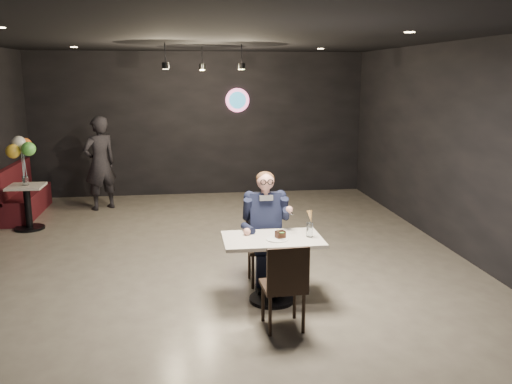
{
  "coord_description": "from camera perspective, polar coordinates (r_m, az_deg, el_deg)",
  "views": [
    {
      "loc": [
        -0.38,
        -7.06,
        2.53
      ],
      "look_at": [
        0.48,
        -0.76,
        1.15
      ],
      "focal_mm": 38.0,
      "sensor_mm": 36.0,
      "label": 1
    }
  ],
  "objects": [
    {
      "name": "balloon_vase",
      "position": [
        9.65,
        -23.1,
        1.1
      ],
      "size": [
        0.1,
        0.1,
        0.15
      ],
      "primitive_type": "cylinder",
      "color": "silver",
      "rests_on": "side_table"
    },
    {
      "name": "booth_bench",
      "position": [
        10.74,
        -23.12,
        0.2
      ],
      "size": [
        0.47,
        1.87,
        0.94
      ],
      "primitive_type": "cube",
      "color": "#430E17",
      "rests_on": "floor"
    },
    {
      "name": "chair_far",
      "position": [
        6.66,
        0.94,
        -5.84
      ],
      "size": [
        0.42,
        0.46,
        0.92
      ],
      "primitive_type": "cube",
      "color": "black",
      "rests_on": "floor"
    },
    {
      "name": "seated_man",
      "position": [
        6.58,
        0.95,
        -3.69
      ],
      "size": [
        0.6,
        0.8,
        1.44
      ],
      "primitive_type": "cube",
      "color": "black",
      "rests_on": "floor"
    },
    {
      "name": "cake_slice",
      "position": [
        6.0,
        2.58,
        -4.51
      ],
      "size": [
        0.12,
        0.11,
        0.07
      ],
      "primitive_type": "cube",
      "rotation": [
        0.0,
        0.0,
        0.35
      ],
      "color": "black",
      "rests_on": "dessert_plate"
    },
    {
      "name": "main_table",
      "position": [
        6.17,
        1.72,
        -8.16
      ],
      "size": [
        1.1,
        0.7,
        0.75
      ],
      "primitive_type": "cube",
      "color": "white",
      "rests_on": "floor"
    },
    {
      "name": "floor",
      "position": [
        7.51,
        -4.47,
        -7.46
      ],
      "size": [
        9.0,
        9.0,
        0.0
      ],
      "primitive_type": "plane",
      "color": "slate",
      "rests_on": "ground"
    },
    {
      "name": "wafer_cone",
      "position": [
        6.01,
        5.74,
        -2.56
      ],
      "size": [
        0.08,
        0.08,
        0.13
      ],
      "primitive_type": "cone",
      "rotation": [
        0.0,
        0.0,
        0.26
      ],
      "color": "tan",
      "rests_on": "sundae_glass"
    },
    {
      "name": "chair_near",
      "position": [
        5.54,
        2.86,
        -9.68
      ],
      "size": [
        0.45,
        0.48,
        0.92
      ],
      "primitive_type": "cube",
      "rotation": [
        0.0,
        0.0,
        0.06
      ],
      "color": "black",
      "rests_on": "floor"
    },
    {
      "name": "wall_sign",
      "position": [
        11.6,
        -1.97,
        9.64
      ],
      "size": [
        0.5,
        0.06,
        0.5
      ],
      "primitive_type": null,
      "color": "pink",
      "rests_on": "floor"
    },
    {
      "name": "side_table",
      "position": [
        9.75,
        -22.86,
        -1.66
      ],
      "size": [
        0.55,
        0.55,
        0.69
      ],
      "primitive_type": "cube",
      "color": "white",
      "rests_on": "floor"
    },
    {
      "name": "pendant_lights",
      "position": [
        9.07,
        -5.56,
        14.42
      ],
      "size": [
        1.4,
        1.2,
        0.36
      ],
      "primitive_type": "cube",
      "color": "black",
      "rests_on": "floor"
    },
    {
      "name": "sundae_glass",
      "position": [
        6.09,
        5.66,
        -3.98
      ],
      "size": [
        0.07,
        0.07,
        0.16
      ],
      "primitive_type": "cylinder",
      "color": "silver",
      "rests_on": "main_table"
    },
    {
      "name": "balloon_bunch",
      "position": [
        9.59,
        -23.31,
        3.57
      ],
      "size": [
        0.42,
        0.42,
        0.69
      ],
      "primitive_type": "cube",
      "color": "yellow",
      "rests_on": "balloon_vase"
    },
    {
      "name": "mint_leaf",
      "position": [
        5.92,
        2.75,
        -4.29
      ],
      "size": [
        0.06,
        0.04,
        0.01
      ],
      "primitive_type": "ellipsoid",
      "color": "#287D2A",
      "rests_on": "cake_slice"
    },
    {
      "name": "passerby",
      "position": [
        10.67,
        -16.1,
        2.92
      ],
      "size": [
        0.77,
        0.72,
        1.77
      ],
      "primitive_type": "imported",
      "rotation": [
        0.0,
        0.0,
        3.75
      ],
      "color": "black",
      "rests_on": "floor"
    },
    {
      "name": "dessert_plate",
      "position": [
        5.97,
        2.23,
        -5.0
      ],
      "size": [
        0.24,
        0.24,
        0.01
      ],
      "primitive_type": "cylinder",
      "color": "white",
      "rests_on": "main_table"
    }
  ]
}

